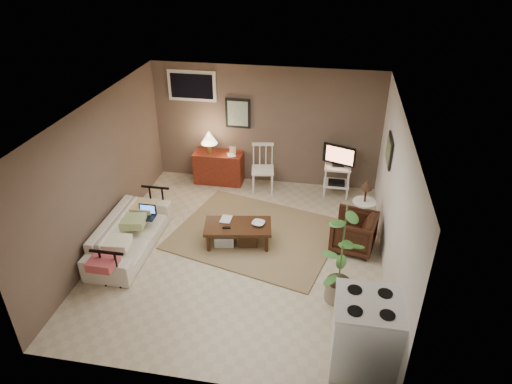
% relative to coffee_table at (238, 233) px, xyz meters
% --- Properties ---
extents(floor, '(5.00, 5.00, 0.00)m').
position_rel_coffee_table_xyz_m(floor, '(0.09, -0.18, -0.23)').
color(floor, '#C1B293').
rests_on(floor, ground).
extents(art_back, '(0.50, 0.03, 0.60)m').
position_rel_coffee_table_xyz_m(art_back, '(-0.46, 2.29, 1.22)').
color(art_back, black).
extents(art_right, '(0.03, 0.60, 0.45)m').
position_rel_coffee_table_xyz_m(art_right, '(2.32, 0.87, 1.29)').
color(art_right, black).
extents(window, '(0.96, 0.03, 0.60)m').
position_rel_coffee_table_xyz_m(window, '(-1.36, 2.29, 1.72)').
color(window, white).
extents(rug, '(3.08, 2.71, 0.03)m').
position_rel_coffee_table_xyz_m(rug, '(0.24, 0.33, -0.22)').
color(rug, olive).
rests_on(rug, floor).
extents(coffee_table, '(1.17, 0.73, 0.41)m').
position_rel_coffee_table_xyz_m(coffee_table, '(0.00, 0.00, 0.00)').
color(coffee_table, '#3A1F10').
rests_on(coffee_table, floor).
extents(sofa, '(0.57, 1.94, 0.76)m').
position_rel_coffee_table_xyz_m(sofa, '(-1.71, -0.40, 0.15)').
color(sofa, beige).
rests_on(sofa, floor).
extents(sofa_pillows, '(0.37, 1.84, 0.13)m').
position_rel_coffee_table_xyz_m(sofa_pillows, '(-1.66, -0.62, 0.24)').
color(sofa_pillows, '#F4EDCA').
rests_on(sofa_pillows, sofa).
extents(sofa_end_rails, '(0.52, 1.93, 0.65)m').
position_rel_coffee_table_xyz_m(sofa_end_rails, '(-1.59, -0.40, 0.10)').
color(sofa_end_rails, black).
rests_on(sofa_end_rails, floor).
extents(laptop, '(0.30, 0.22, 0.20)m').
position_rel_coffee_table_xyz_m(laptop, '(-1.52, -0.06, 0.26)').
color(laptop, black).
rests_on(laptop, sofa).
extents(red_console, '(0.99, 0.44, 1.14)m').
position_rel_coffee_table_xyz_m(red_console, '(-0.85, 2.09, 0.16)').
color(red_console, maroon).
rests_on(red_console, floor).
extents(spindle_chair, '(0.50, 0.50, 0.95)m').
position_rel_coffee_table_xyz_m(spindle_chair, '(0.11, 1.91, 0.22)').
color(spindle_chair, white).
rests_on(spindle_chair, floor).
extents(tv_stand, '(0.61, 0.41, 1.06)m').
position_rel_coffee_table_xyz_m(tv_stand, '(1.56, 1.95, 0.33)').
color(tv_stand, white).
rests_on(tv_stand, floor).
extents(side_table, '(0.39, 0.39, 1.04)m').
position_rel_coffee_table_xyz_m(side_table, '(2.03, 0.72, 0.41)').
color(side_table, white).
rests_on(side_table, floor).
extents(armchair, '(0.74, 0.78, 0.68)m').
position_rel_coffee_table_xyz_m(armchair, '(1.88, 0.25, 0.11)').
color(armchair, black).
rests_on(armchair, floor).
extents(potted_plant, '(0.40, 0.40, 1.59)m').
position_rel_coffee_table_xyz_m(potted_plant, '(1.66, -1.02, 0.62)').
color(potted_plant, gray).
rests_on(potted_plant, floor).
extents(stove, '(0.77, 0.71, 1.00)m').
position_rel_coffee_table_xyz_m(stove, '(1.97, -2.10, 0.27)').
color(stove, silver).
rests_on(stove, floor).
extents(bowl, '(0.21, 0.09, 0.21)m').
position_rel_coffee_table_xyz_m(bowl, '(0.34, 0.07, 0.26)').
color(bowl, '#3A1F10').
rests_on(bowl, coffee_table).
extents(book_table, '(0.17, 0.02, 0.24)m').
position_rel_coffee_table_xyz_m(book_table, '(-0.31, 0.12, 0.28)').
color(book_table, '#3A1F10').
rests_on(book_table, coffee_table).
extents(book_console, '(0.15, 0.08, 0.21)m').
position_rel_coffee_table_xyz_m(book_console, '(-0.62, 1.99, 0.53)').
color(book_console, '#3A1F10').
rests_on(book_console, red_console).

